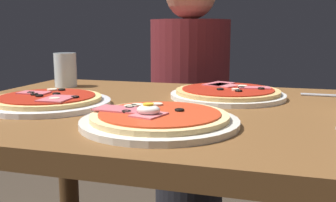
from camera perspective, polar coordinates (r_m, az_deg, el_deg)
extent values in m
cube|color=brown|center=(0.94, 0.64, -1.96)|extent=(1.10, 0.78, 0.04)
cylinder|color=#4A3018|center=(1.54, -14.03, -12.21)|extent=(0.07, 0.07, 0.72)
cylinder|color=silver|center=(0.76, -1.21, -3.05)|extent=(0.30, 0.30, 0.01)
cylinder|color=#E5C17F|center=(0.75, -1.21, -2.24)|extent=(0.26, 0.26, 0.01)
cylinder|color=red|center=(0.75, -1.21, -1.76)|extent=(0.23, 0.23, 0.00)
torus|color=black|center=(0.75, -6.01, -1.52)|extent=(0.02, 0.02, 0.00)
torus|color=black|center=(0.79, -5.52, -0.91)|extent=(0.02, 0.02, 0.00)
torus|color=black|center=(0.76, 1.66, -1.29)|extent=(0.02, 0.02, 0.00)
cube|color=#D16B70|center=(0.72, -2.78, -1.98)|extent=(0.06, 0.07, 0.00)
cube|color=#C65B66|center=(0.78, -6.87, -1.17)|extent=(0.10, 0.06, 0.00)
cylinder|color=beige|center=(0.80, -5.40, -0.75)|extent=(0.03, 0.03, 0.00)
cylinder|color=beige|center=(0.82, -4.43, -0.59)|extent=(0.03, 0.03, 0.00)
cylinder|color=beige|center=(0.82, -1.71, -0.46)|extent=(0.03, 0.03, 0.00)
ellipsoid|color=white|center=(0.73, -2.84, -1.28)|extent=(0.04, 0.03, 0.02)
cylinder|color=yellow|center=(0.72, -2.85, -0.50)|extent=(0.02, 0.02, 0.00)
cylinder|color=white|center=(1.07, 8.54, 0.78)|extent=(0.30, 0.30, 0.01)
cylinder|color=tan|center=(1.07, 8.56, 1.36)|extent=(0.28, 0.28, 0.01)
cylinder|color=#A82314|center=(1.06, 8.57, 1.71)|extent=(0.24, 0.24, 0.00)
torus|color=black|center=(1.02, 10.10, 1.46)|extent=(0.02, 0.02, 0.00)
torus|color=black|center=(1.04, 7.51, 1.70)|extent=(0.02, 0.02, 0.00)
torus|color=black|center=(1.08, 10.51, 1.93)|extent=(0.02, 0.02, 0.00)
torus|color=black|center=(1.07, 13.24, 1.77)|extent=(0.02, 0.02, 0.00)
cube|color=#C65B66|center=(1.14, 7.30, 2.46)|extent=(0.09, 0.11, 0.00)
cube|color=#D16B70|center=(1.11, 8.03, 2.26)|extent=(0.09, 0.09, 0.00)
cube|color=#C65B66|center=(1.08, 12.30, 1.89)|extent=(0.09, 0.05, 0.00)
cylinder|color=beige|center=(1.04, 9.65, 1.66)|extent=(0.02, 0.02, 0.00)
cylinder|color=beige|center=(1.10, 10.65, 2.12)|extent=(0.03, 0.03, 0.00)
cylinder|color=white|center=(0.99, -16.91, -0.32)|extent=(0.30, 0.30, 0.01)
cylinder|color=#DBB26B|center=(0.99, -16.94, 0.31)|extent=(0.26, 0.26, 0.01)
cylinder|color=#A82314|center=(0.99, -16.96, 0.68)|extent=(0.22, 0.22, 0.00)
torus|color=black|center=(0.98, -18.00, 0.74)|extent=(0.02, 0.02, 0.00)
torus|color=black|center=(1.03, -19.08, 1.13)|extent=(0.02, 0.02, 0.00)
torus|color=black|center=(0.93, -13.21, 0.57)|extent=(0.02, 0.02, 0.00)
torus|color=black|center=(0.99, -15.73, 1.02)|extent=(0.02, 0.02, 0.00)
torus|color=black|center=(1.00, -18.64, 0.93)|extent=(0.02, 0.02, 0.00)
torus|color=black|center=(1.05, -15.03, 1.58)|extent=(0.02, 0.02, 0.00)
cube|color=#C65B66|center=(1.03, -18.70, 1.14)|extent=(0.08, 0.05, 0.00)
cube|color=#C65B66|center=(0.93, -15.62, 0.34)|extent=(0.07, 0.09, 0.00)
cylinder|color=beige|center=(0.92, -16.01, 0.33)|extent=(0.02, 0.02, 0.00)
cylinder|color=beige|center=(1.06, -16.30, 1.58)|extent=(0.03, 0.03, 0.00)
cylinder|color=silver|center=(1.30, -14.51, 4.35)|extent=(0.07, 0.07, 0.11)
cylinder|color=silver|center=(1.30, -14.47, 3.53)|extent=(0.06, 0.06, 0.07)
cube|color=silver|center=(1.16, 21.22, 0.83)|extent=(0.11, 0.02, 0.00)
cylinder|color=black|center=(1.77, 2.99, -13.50)|extent=(0.29, 0.29, 0.46)
cylinder|color=maroon|center=(1.63, 3.16, 2.43)|extent=(0.32, 0.32, 0.52)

